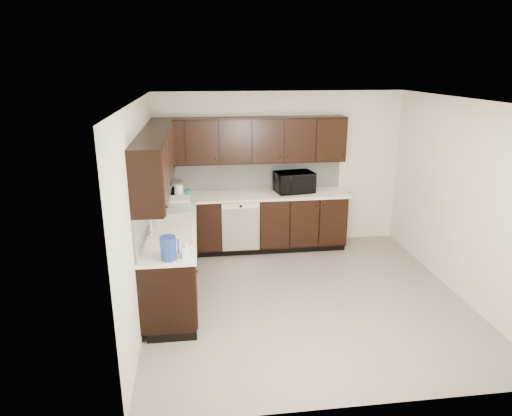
{
  "coord_description": "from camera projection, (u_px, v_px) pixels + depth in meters",
  "views": [
    {
      "loc": [
        -1.31,
        -5.18,
        2.89
      ],
      "look_at": [
        -0.57,
        0.6,
        1.05
      ],
      "focal_mm": 32.0,
      "sensor_mm": 36.0,
      "label": 1
    }
  ],
  "objects": [
    {
      "name": "backsplash",
      "position": [
        206.0,
        187.0,
        6.67
      ],
      "size": [
        3.0,
        2.8,
        0.48
      ],
      "color": "#AEAEAA",
      "rests_on": "countertop"
    },
    {
      "name": "wall_left",
      "position": [
        141.0,
        212.0,
        5.31
      ],
      "size": [
        0.02,
        4.0,
        2.5
      ],
      "primitive_type": "cube",
      "color": "beige",
      "rests_on": "floor"
    },
    {
      "name": "teal_tumbler",
      "position": [
        188.0,
        196.0,
        6.71
      ],
      "size": [
        0.11,
        0.11,
        0.2
      ],
      "primitive_type": "cylinder",
      "rotation": [
        0.0,
        0.0,
        -0.38
      ],
      "color": "#0B7C6A",
      "rests_on": "countertop"
    },
    {
      "name": "floor",
      "position": [
        305.0,
        297.0,
        5.93
      ],
      "size": [
        4.0,
        4.0,
        0.0
      ],
      "primitive_type": "plane",
      "color": "gray",
      "rests_on": "ground"
    },
    {
      "name": "soap_bottle_b",
      "position": [
        157.0,
        209.0,
        6.0
      ],
      "size": [
        0.13,
        0.13,
        0.26
      ],
      "primitive_type": "imported",
      "rotation": [
        0.0,
        0.0,
        0.4
      ],
      "color": "gray",
      "rests_on": "countertop"
    },
    {
      "name": "toaster_oven",
      "position": [
        171.0,
        189.0,
        7.08
      ],
      "size": [
        0.36,
        0.28,
        0.22
      ],
      "primitive_type": "cube",
      "rotation": [
        0.0,
        0.0,
        -0.07
      ],
      "color": "#BDBDBF",
      "rests_on": "countertop"
    },
    {
      "name": "lower_cabinets",
      "position": [
        222.0,
        240.0,
        6.73
      ],
      "size": [
        3.0,
        2.8,
        0.9
      ],
      "color": "black",
      "rests_on": "floor"
    },
    {
      "name": "microwave",
      "position": [
        294.0,
        182.0,
        7.24
      ],
      "size": [
        0.65,
        0.5,
        0.33
      ],
      "primitive_type": "imported",
      "rotation": [
        0.0,
        0.0,
        0.18
      ],
      "color": "black",
      "rests_on": "countertop"
    },
    {
      "name": "soap_bottle_a",
      "position": [
        186.0,
        249.0,
        4.8
      ],
      "size": [
        0.09,
        0.1,
        0.18
      ],
      "primitive_type": "imported",
      "rotation": [
        0.0,
        0.0,
        0.13
      ],
      "color": "gray",
      "rests_on": "countertop"
    },
    {
      "name": "wall_back",
      "position": [
        280.0,
        170.0,
        7.45
      ],
      "size": [
        4.0,
        0.02,
        2.5
      ],
      "primitive_type": "cube",
      "color": "beige",
      "rests_on": "floor"
    },
    {
      "name": "wall_front",
      "position": [
        367.0,
        279.0,
        3.66
      ],
      "size": [
        4.0,
        0.02,
        2.5
      ],
      "primitive_type": "cube",
      "color": "beige",
      "rests_on": "floor"
    },
    {
      "name": "wall_right",
      "position": [
        462.0,
        200.0,
        5.8
      ],
      "size": [
        0.02,
        4.0,
        2.5
      ],
      "primitive_type": "cube",
      "color": "beige",
      "rests_on": "floor"
    },
    {
      "name": "countertop",
      "position": [
        221.0,
        207.0,
        6.58
      ],
      "size": [
        3.03,
        2.83,
        0.04
      ],
      "color": "white",
      "rests_on": "lower_cabinets"
    },
    {
      "name": "upper_cabinets",
      "position": [
        213.0,
        148.0,
        6.4
      ],
      "size": [
        3.0,
        2.8,
        0.7
      ],
      "color": "black",
      "rests_on": "wall_back"
    },
    {
      "name": "dishwasher",
      "position": [
        241.0,
        224.0,
        7.01
      ],
      "size": [
        0.58,
        0.04,
        0.78
      ],
      "color": "#F9EBCC",
      "rests_on": "lower_cabinets"
    },
    {
      "name": "ceiling",
      "position": [
        312.0,
        101.0,
        5.18
      ],
      "size": [
        4.0,
        4.0,
        0.0
      ],
      "primitive_type": "plane",
      "rotation": [
        3.14,
        0.0,
        0.0
      ],
      "color": "white",
      "rests_on": "wall_back"
    },
    {
      "name": "blue_pitcher",
      "position": [
        168.0,
        248.0,
        4.75
      ],
      "size": [
        0.21,
        0.21,
        0.25
      ],
      "primitive_type": "cylinder",
      "rotation": [
        0.0,
        0.0,
        -0.3
      ],
      "color": "#102D96",
      "rests_on": "countertop"
    },
    {
      "name": "storage_bin",
      "position": [
        174.0,
        205.0,
        6.37
      ],
      "size": [
        0.48,
        0.39,
        0.17
      ],
      "primitive_type": "cube",
      "rotation": [
        0.0,
        0.0,
        0.2
      ],
      "color": "silver",
      "rests_on": "countertop"
    },
    {
      "name": "paper_towel_roll",
      "position": [
        179.0,
        194.0,
        6.69
      ],
      "size": [
        0.15,
        0.15,
        0.27
      ],
      "primitive_type": "cylinder",
      "rotation": [
        0.0,
        0.0,
        -0.25
      ],
      "color": "white",
      "rests_on": "countertop"
    },
    {
      "name": "sink",
      "position": [
        170.0,
        241.0,
        5.45
      ],
      "size": [
        0.54,
        0.82,
        0.42
      ],
      "color": "#F9EBCC",
      "rests_on": "countertop"
    }
  ]
}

